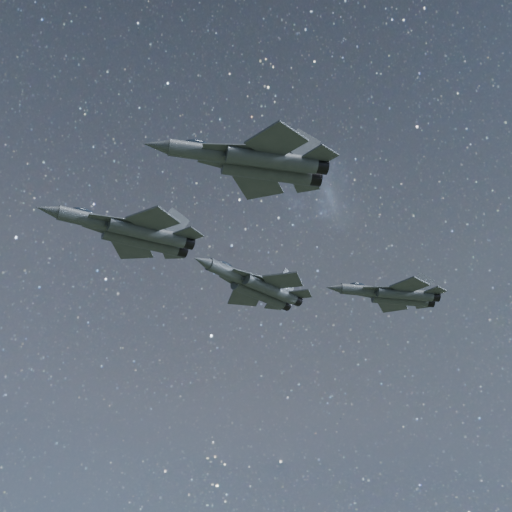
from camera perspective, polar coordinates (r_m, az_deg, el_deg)
name	(u,v)px	position (r m, az deg, el deg)	size (l,w,h in m)	color
jet_lead	(132,232)	(80.87, -9.90, 1.93)	(18.42, 13.01, 4.67)	#30363C
jet_left	(257,286)	(95.65, 0.05, -2.42)	(18.83, 12.51, 4.79)	#30363C
jet_right	(254,161)	(64.40, -0.13, 7.59)	(17.38, 12.01, 4.36)	#30363C
jet_slot	(393,294)	(92.56, 10.91, -3.04)	(15.50, 10.62, 3.89)	#30363C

